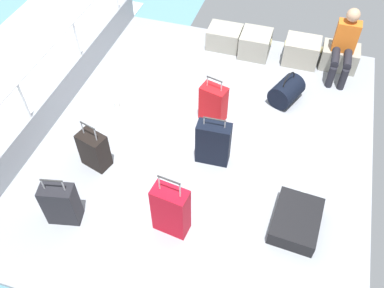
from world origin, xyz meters
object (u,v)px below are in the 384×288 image
cargo_crate_3 (339,57)px  paper_cup (117,105)px  suitcase_3 (61,204)px  duffel_bag (286,91)px  suitcase_5 (213,103)px  suitcase_4 (213,143)px  passenger_seated (345,44)px  suitcase_0 (296,221)px  cargo_crate_1 (255,44)px  suitcase_1 (94,150)px  suitcase_2 (171,210)px  cargo_crate_0 (224,37)px  cargo_crate_2 (301,51)px

cargo_crate_3 → paper_cup: (-3.03, -1.96, -0.13)m
cargo_crate_3 → suitcase_3: 4.79m
cargo_crate_3 → duffel_bag: 1.28m
suitcase_5 → duffel_bag: 1.16m
suitcase_4 → passenger_seated: bearing=58.6°
suitcase_0 → duffel_bag: bearing=101.7°
cargo_crate_1 → suitcase_4: 2.44m
suitcase_5 → duffel_bag: suitcase_5 is taller
suitcase_1 → suitcase_3: suitcase_3 is taller
passenger_seated → suitcase_0: bearing=-94.8°
suitcase_1 → paper_cup: suitcase_1 is taller
cargo_crate_1 → suitcase_3: bearing=-111.1°
suitcase_2 → cargo_crate_1: bearing=86.2°
suitcase_3 → duffel_bag: suitcase_3 is taller
cargo_crate_1 → suitcase_3: suitcase_3 is taller
suitcase_4 → suitcase_5: (-0.20, 0.74, -0.03)m
passenger_seated → suitcase_1: size_ratio=1.48×
suitcase_4 → suitcase_5: size_ratio=1.04×
suitcase_5 → duffel_bag: bearing=35.9°
suitcase_0 → suitcase_4: bearing=149.8°
cargo_crate_1 → paper_cup: bearing=-131.4°
cargo_crate_3 → passenger_seated: bearing=-90.0°
cargo_crate_0 → passenger_seated: passenger_seated is taller
suitcase_0 → suitcase_2: size_ratio=0.78×
cargo_crate_3 → cargo_crate_0: bearing=180.0°
suitcase_3 → suitcase_4: size_ratio=0.98×
suitcase_2 → suitcase_5: suitcase_2 is taller
suitcase_1 → suitcase_2: bearing=-26.1°
cargo_crate_2 → paper_cup: cargo_crate_2 is taller
cargo_crate_0 → suitcase_1: bearing=-107.3°
duffel_bag → suitcase_5: bearing=-144.1°
cargo_crate_1 → cargo_crate_2: 0.76m
suitcase_0 → suitcase_2: suitcase_2 is taller
suitcase_1 → suitcase_5: 1.75m
suitcase_3 → suitcase_4: (1.40, 1.36, 0.03)m
suitcase_0 → cargo_crate_2: bearing=96.4°
cargo_crate_1 → suitcase_2: (-0.24, -3.56, 0.15)m
suitcase_0 → suitcase_2: bearing=-162.0°
suitcase_3 → paper_cup: bearing=96.1°
passenger_seated → cargo_crate_1: bearing=175.5°
suitcase_4 → paper_cup: (-1.60, 0.55, -0.27)m
cargo_crate_1 → cargo_crate_3: size_ratio=0.86×
suitcase_0 → suitcase_1: bearing=176.2°
cargo_crate_0 → suitcase_5: size_ratio=0.80×
suitcase_1 → suitcase_0: bearing=-3.8°
cargo_crate_2 → paper_cup: 3.08m
cargo_crate_1 → suitcase_2: bearing=-93.8°
cargo_crate_2 → suitcase_1: (-2.24, -2.96, 0.05)m
cargo_crate_0 → duffel_bag: size_ratio=0.99×
suitcase_3 → cargo_crate_1: bearing=68.9°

